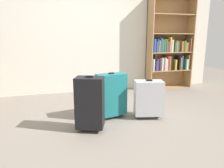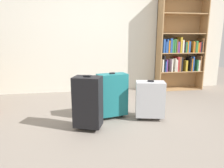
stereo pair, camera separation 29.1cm
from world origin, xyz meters
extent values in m
plane|color=slate|center=(0.00, 0.00, 0.00)|extent=(10.44, 10.44, 0.00)
cube|color=beige|center=(0.00, 2.16, 1.30)|extent=(5.97, 0.10, 2.60)
cube|color=#A87F51|center=(1.35, 1.92, 1.04)|extent=(0.02, 0.33, 2.07)
cube|color=#A87F51|center=(2.37, 1.92, 1.04)|extent=(0.02, 0.33, 2.07)
cube|color=#A87F51|center=(1.86, 2.08, 1.04)|extent=(1.04, 0.02, 2.07)
cube|color=#A87F51|center=(1.86, 1.92, 0.01)|extent=(1.00, 0.31, 0.02)
cube|color=#A87F51|center=(1.86, 1.92, 0.42)|extent=(1.00, 0.31, 0.02)
cube|color=#A87F51|center=(1.86, 1.92, 0.84)|extent=(1.00, 0.31, 0.02)
cube|color=#A87F51|center=(1.86, 1.92, 1.25)|extent=(1.00, 0.31, 0.02)
cube|color=#A87F51|center=(1.86, 1.92, 1.67)|extent=(1.00, 0.31, 0.02)
cube|color=silver|center=(1.40, 1.88, 0.57)|extent=(0.03, 0.23, 0.27)
cube|color=black|center=(1.43, 1.89, 0.61)|extent=(0.03, 0.25, 0.35)
cube|color=#264C99|center=(1.47, 1.89, 0.55)|extent=(0.02, 0.25, 0.23)
cube|color=#66337F|center=(1.49, 1.90, 0.57)|extent=(0.03, 0.27, 0.27)
cube|color=silver|center=(1.62, 1.86, 0.57)|extent=(0.03, 0.18, 0.28)
cube|color=silver|center=(1.69, 1.87, 0.58)|extent=(0.02, 0.20, 0.29)
cube|color=silver|center=(1.73, 1.87, 0.57)|extent=(0.03, 0.21, 0.26)
cube|color=#B22D2D|center=(1.76, 1.90, 0.60)|extent=(0.03, 0.26, 0.32)
cube|color=brown|center=(1.80, 1.90, 0.59)|extent=(0.04, 0.27, 0.32)
cube|color=black|center=(1.84, 1.89, 0.59)|extent=(0.03, 0.25, 0.31)
cube|color=gold|center=(1.95, 1.90, 0.55)|extent=(0.04, 0.26, 0.24)
cube|color=black|center=(2.05, 1.88, 0.60)|extent=(0.02, 0.21, 0.32)
cube|color=orange|center=(2.09, 1.89, 0.58)|extent=(0.02, 0.24, 0.28)
cube|color=#264C99|center=(2.12, 1.88, 0.60)|extent=(0.03, 0.22, 0.32)
cube|color=#2D7238|center=(2.22, 1.89, 0.56)|extent=(0.02, 0.24, 0.25)
cube|color=silver|center=(2.26, 1.91, 0.56)|extent=(0.03, 0.28, 0.24)
cube|color=brown|center=(2.29, 1.89, 0.60)|extent=(0.02, 0.24, 0.33)
cube|color=#264C99|center=(1.41, 1.87, 0.99)|extent=(0.04, 0.20, 0.29)
cube|color=#264C99|center=(1.46, 1.89, 0.97)|extent=(0.03, 0.24, 0.24)
cube|color=#264C99|center=(1.48, 1.87, 0.99)|extent=(0.03, 0.20, 0.29)
cube|color=orange|center=(1.52, 1.88, 0.98)|extent=(0.03, 0.23, 0.26)
cube|color=#264C99|center=(1.57, 1.87, 1.00)|extent=(0.04, 0.20, 0.30)
cube|color=#2D7238|center=(1.61, 1.89, 0.99)|extent=(0.04, 0.25, 0.28)
cube|color=#2D7238|center=(1.66, 1.86, 0.99)|extent=(0.03, 0.19, 0.29)
cube|color=brown|center=(1.70, 1.90, 0.99)|extent=(0.02, 0.26, 0.28)
cube|color=#66337F|center=(1.74, 1.90, 0.97)|extent=(0.04, 0.26, 0.23)
cube|color=gold|center=(1.79, 1.89, 1.01)|extent=(0.04, 0.25, 0.33)
cube|color=silver|center=(1.84, 1.87, 0.98)|extent=(0.03, 0.20, 0.27)
cube|color=black|center=(1.88, 1.87, 0.97)|extent=(0.03, 0.20, 0.24)
cube|color=#2D7238|center=(1.92, 1.87, 0.96)|extent=(0.03, 0.21, 0.23)
cube|color=orange|center=(1.95, 1.87, 0.98)|extent=(0.02, 0.20, 0.25)
cube|color=#264C99|center=(1.99, 1.88, 0.97)|extent=(0.04, 0.23, 0.24)
cube|color=orange|center=(2.09, 1.87, 0.97)|extent=(0.02, 0.20, 0.24)
cube|color=brown|center=(2.12, 1.87, 0.96)|extent=(0.02, 0.20, 0.23)
cube|color=#2D7238|center=(2.16, 1.88, 0.97)|extent=(0.04, 0.22, 0.25)
cube|color=orange|center=(2.20, 1.87, 0.95)|extent=(0.03, 0.20, 0.21)
cube|color=#B22D2D|center=(2.24, 1.90, 0.96)|extent=(0.02, 0.26, 0.22)
cube|color=black|center=(2.27, 1.90, 0.97)|extent=(0.03, 0.27, 0.23)
cube|color=brown|center=(2.31, 1.90, 1.00)|extent=(0.02, 0.27, 0.31)
cube|color=black|center=(-0.33, 0.11, 0.38)|extent=(0.41, 0.35, 0.65)
cube|color=black|center=(-0.33, 0.11, 0.71)|extent=(0.10, 0.08, 0.02)
cylinder|color=black|center=(-0.44, 0.15, 0.03)|extent=(0.06, 0.06, 0.05)
cylinder|color=black|center=(-0.21, 0.06, 0.03)|extent=(0.06, 0.06, 0.05)
cube|color=#B7BABF|center=(0.58, 0.31, 0.31)|extent=(0.45, 0.32, 0.51)
cube|color=black|center=(0.58, 0.31, 0.57)|extent=(0.09, 0.07, 0.02)
cylinder|color=black|center=(0.45, 0.34, 0.03)|extent=(0.06, 0.06, 0.05)
cylinder|color=black|center=(0.72, 0.28, 0.03)|extent=(0.06, 0.06, 0.05)
cube|color=#19666B|center=(0.05, 0.45, 0.36)|extent=(0.46, 0.28, 0.62)
cube|color=black|center=(0.05, 0.45, 0.68)|extent=(0.08, 0.05, 0.02)
cylinder|color=black|center=(-0.10, 0.42, 0.03)|extent=(0.06, 0.06, 0.05)
cylinder|color=black|center=(0.20, 0.48, 0.03)|extent=(0.06, 0.06, 0.05)
camera|label=1|loc=(-0.74, -2.42, 1.20)|focal=33.70mm
camera|label=2|loc=(-0.46, -2.48, 1.20)|focal=33.70mm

